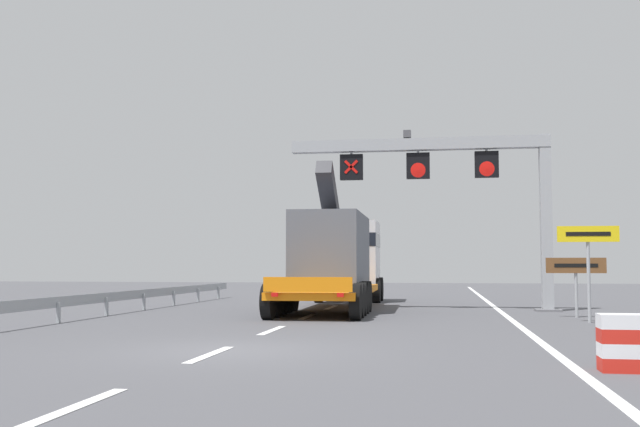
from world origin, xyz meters
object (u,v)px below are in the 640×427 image
heavy_haul_truck_orange (339,257)px  exit_sign_yellow (588,248)px  crash_barrier_striped (632,343)px  overhead_lane_gantry (456,173)px  tourist_info_sign_brown (576,271)px

heavy_haul_truck_orange → exit_sign_yellow: bearing=-41.1°
exit_sign_yellow → crash_barrier_striped: bearing=-97.3°
heavy_haul_truck_orange → crash_barrier_striped: size_ratio=14.00×
overhead_lane_gantry → heavy_haul_truck_orange: 5.86m
overhead_lane_gantry → exit_sign_yellow: 7.20m
crash_barrier_striped → heavy_haul_truck_orange: bearing=111.8°
overhead_lane_gantry → heavy_haul_truck_orange: overhead_lane_gantry is taller
tourist_info_sign_brown → crash_barrier_striped: bearing=-96.1°
crash_barrier_striped → exit_sign_yellow: bearing=82.7°
heavy_haul_truck_orange → tourist_info_sign_brown: 9.71m
overhead_lane_gantry → tourist_info_sign_brown: size_ratio=5.19×
overhead_lane_gantry → tourist_info_sign_brown: (3.67, -3.24, -3.64)m
overhead_lane_gantry → tourist_info_sign_brown: overhead_lane_gantry is taller
tourist_info_sign_brown → heavy_haul_truck_orange: bearing=149.0°
overhead_lane_gantry → exit_sign_yellow: size_ratio=3.52×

